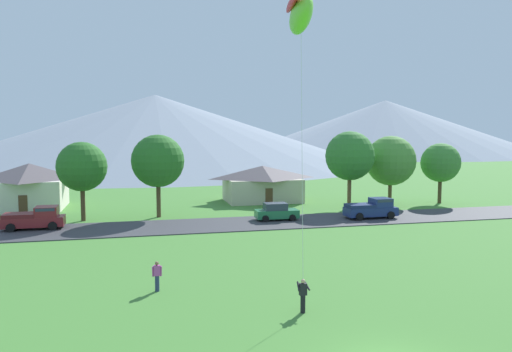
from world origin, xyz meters
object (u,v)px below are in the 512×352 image
object	(u,v)px
tree_left_of_center	(350,156)
tree_center	(82,167)
tree_near_right	(158,161)
kite_flyer_with_kite	(300,18)
house_leftmost	(262,183)
tree_near_left	(391,161)
watcher_person	(157,276)
parked_car_green_west_end	(276,212)
house_left_center	(30,185)
tree_right_of_center	(441,163)
pickup_truck_maroon_east_side	(35,218)
pickup_truck_navy_west_side	(372,208)

from	to	relation	value
tree_left_of_center	tree_center	distance (m)	28.70
tree_left_of_center	tree_center	xyz separation A→B (m)	(-28.68, -1.05, -0.67)
tree_near_right	kite_flyer_with_kite	distance (m)	28.71
tree_center	tree_near_right	size ratio (longest dim) A/B	0.92
kite_flyer_with_kite	tree_left_of_center	bearing A→B (deg)	60.88
house_leftmost	kite_flyer_with_kite	size ratio (longest dim) A/B	0.62
tree_near_left	watcher_person	bearing A→B (deg)	-137.07
parked_car_green_west_end	kite_flyer_with_kite	bearing A→B (deg)	-102.94
house_left_center	kite_flyer_with_kite	xyz separation A→B (m)	(20.18, -35.87, 11.90)
tree_near_left	tree_center	distance (m)	34.91
tree_center	parked_car_green_west_end	world-z (taller)	tree_center
house_leftmost	tree_near_right	distance (m)	16.24
house_left_center	tree_left_of_center	bearing A→B (deg)	-13.74
tree_near_left	house_leftmost	bearing A→B (deg)	156.09
tree_near_left	tree_near_right	size ratio (longest dim) A/B	0.97
tree_left_of_center	parked_car_green_west_end	xyz separation A→B (m)	(-10.15, -5.39, -5.15)
tree_right_of_center	tree_near_left	bearing A→B (deg)	175.91
tree_near_right	house_left_center	bearing A→B (deg)	146.55
tree_left_of_center	tree_right_of_center	world-z (taller)	tree_left_of_center
tree_right_of_center	tree_near_right	bearing A→B (deg)	-176.64
house_leftmost	watcher_person	world-z (taller)	house_leftmost
tree_center	pickup_truck_maroon_east_side	world-z (taller)	tree_center
parked_car_green_west_end	watcher_person	bearing A→B (deg)	-122.51
house_left_center	tree_near_right	distance (m)	17.06
house_left_center	pickup_truck_maroon_east_side	bearing A→B (deg)	-77.46
tree_near_left	parked_car_green_west_end	xyz separation A→B (m)	(-16.27, -7.24, -4.41)
tree_right_of_center	parked_car_green_west_end	distance (m)	24.07
tree_near_left	tree_near_right	bearing A→B (deg)	-174.90
house_left_center	parked_car_green_west_end	bearing A→B (deg)	-29.13
watcher_person	house_leftmost	bearing A→B (deg)	66.42
parked_car_green_west_end	pickup_truck_navy_west_side	size ratio (longest dim) A/B	0.81
tree_left_of_center	parked_car_green_west_end	bearing A→B (deg)	-152.02
tree_right_of_center	kite_flyer_with_kite	size ratio (longest dim) A/B	0.47
parked_car_green_west_end	pickup_truck_navy_west_side	xyz separation A→B (m)	(9.66, -1.22, 0.19)
tree_right_of_center	parked_car_green_west_end	world-z (taller)	tree_right_of_center
tree_center	tree_left_of_center	bearing A→B (deg)	2.09
house_leftmost	pickup_truck_navy_west_side	distance (m)	16.68
tree_near_left	tree_right_of_center	xyz separation A→B (m)	(6.46, -0.46, -0.30)
tree_center	parked_car_green_west_end	size ratio (longest dim) A/B	1.83
house_left_center	pickup_truck_maroon_east_side	xyz separation A→B (m)	(2.97, -13.35, -1.62)
tree_center	watcher_person	size ratio (longest dim) A/B	4.65
house_leftmost	pickup_truck_navy_west_side	bearing A→B (deg)	-62.68
house_leftmost	tree_near_left	distance (m)	15.85
tree_right_of_center	pickup_truck_navy_west_side	size ratio (longest dim) A/B	1.41
parked_car_green_west_end	kite_flyer_with_kite	xyz separation A→B (m)	(-5.01, -21.83, 13.71)
house_left_center	house_leftmost	bearing A→B (deg)	-1.02
parked_car_green_west_end	pickup_truck_navy_west_side	bearing A→B (deg)	-7.20
kite_flyer_with_kite	house_leftmost	bearing A→B (deg)	78.75
pickup_truck_navy_west_side	watcher_person	xyz separation A→B (m)	(-22.00, -18.15, -0.18)
parked_car_green_west_end	house_left_center	bearing A→B (deg)	150.87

